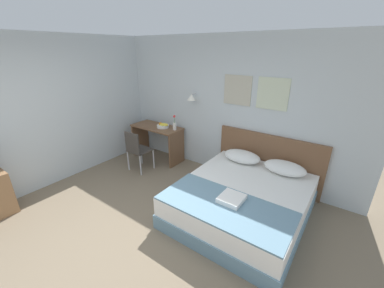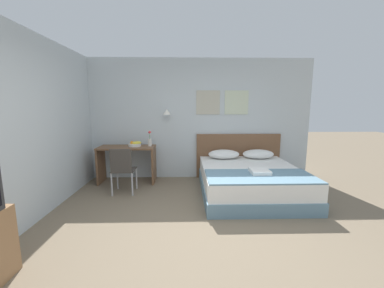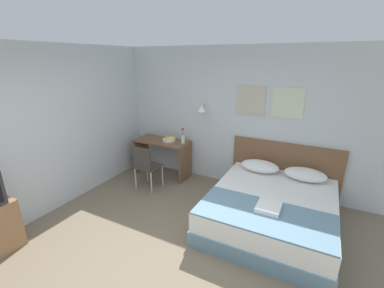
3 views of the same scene
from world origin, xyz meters
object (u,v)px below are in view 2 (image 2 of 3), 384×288
object	(u,v)px
bed	(250,181)
desk	(127,158)
throw_blanket	(260,176)
pillow_left	(224,154)
flower_vase	(150,141)
headboard	(238,156)
folded_towel_near_foot	(260,171)
fruit_bowl	(135,144)
pillow_right	(258,154)
desk_chair	(123,167)

from	to	relation	value
bed	desk	world-z (taller)	desk
bed	throw_blanket	xyz separation A→B (m)	(0.00, -0.59, 0.27)
bed	pillow_left	world-z (taller)	pillow_left
pillow_left	flower_vase	xyz separation A→B (m)	(-1.58, 0.03, 0.29)
headboard	throw_blanket	world-z (taller)	headboard
folded_towel_near_foot	flower_vase	world-z (taller)	flower_vase
headboard	fruit_bowl	distance (m)	2.31
throw_blanket	desk	world-z (taller)	desk
pillow_left	pillow_right	bearing A→B (deg)	0.00
desk	fruit_bowl	xyz separation A→B (m)	(0.17, 0.02, 0.28)
bed	folded_towel_near_foot	distance (m)	0.54
desk	desk_chair	size ratio (longest dim) A/B	1.35
bed	folded_towel_near_foot	size ratio (longest dim) A/B	6.22
desk_chair	headboard	bearing A→B (deg)	23.16
pillow_right	flower_vase	world-z (taller)	flower_vase
folded_towel_near_foot	desk	bearing A→B (deg)	154.33
pillow_right	fruit_bowl	bearing A→B (deg)	179.88
bed	flower_vase	size ratio (longest dim) A/B	6.24
folded_towel_near_foot	desk	world-z (taller)	desk
desk	flower_vase	size ratio (longest dim) A/B	3.60
pillow_left	desk_chair	distance (m)	2.11
throw_blanket	desk_chair	size ratio (longest dim) A/B	1.98
desk	flower_vase	bearing A→B (deg)	5.39
headboard	desk_chair	distance (m)	2.56
throw_blanket	desk	size ratio (longest dim) A/B	1.47
pillow_left	throw_blanket	world-z (taller)	pillow_left
throw_blanket	headboard	bearing A→B (deg)	90.00
desk_chair	flower_vase	xyz separation A→B (m)	(0.40, 0.75, 0.38)
desk_chair	bed	bearing A→B (deg)	-0.90
headboard	flower_vase	world-z (taller)	flower_vase
throw_blanket	fruit_bowl	size ratio (longest dim) A/B	6.01
pillow_right	folded_towel_near_foot	bearing A→B (deg)	-105.79
bed	throw_blanket	world-z (taller)	throw_blanket
pillow_left	desk_chair	world-z (taller)	desk_chair
throw_blanket	flower_vase	xyz separation A→B (m)	(-1.96, 1.38, 0.38)
desk	headboard	bearing A→B (deg)	7.01
throw_blanket	flower_vase	world-z (taller)	flower_vase
fruit_bowl	flower_vase	world-z (taller)	flower_vase
bed	throw_blanket	distance (m)	0.65
fruit_bowl	pillow_left	bearing A→B (deg)	-0.16
headboard	throw_blanket	xyz separation A→B (m)	(0.00, -1.63, 0.01)
bed	folded_towel_near_foot	xyz separation A→B (m)	(0.03, -0.45, 0.31)
headboard	pillow_left	world-z (taller)	headboard
desk_chair	desk	bearing A→B (deg)	97.22
bed	desk_chair	bearing A→B (deg)	179.10
bed	pillow_left	xyz separation A→B (m)	(-0.37, 0.76, 0.35)
desk_chair	fruit_bowl	distance (m)	0.79
pillow_right	desk_chair	bearing A→B (deg)	-165.18
throw_blanket	flower_vase	bearing A→B (deg)	144.88
desk	pillow_right	bearing A→B (deg)	0.31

